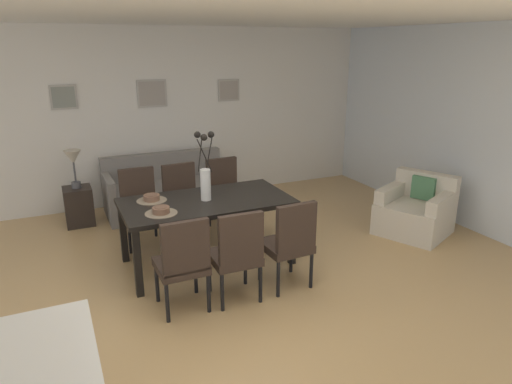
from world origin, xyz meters
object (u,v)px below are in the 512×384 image
object	(u,v)px
dining_chair_far_right	(182,197)
side_table	(79,206)
framed_picture_right	(229,90)
table_lamp	(73,161)
bowl_near_right	(152,197)
sofa	(168,191)
dining_chair_far_left	(237,252)
dining_chair_near_left	(183,260)
armchair	(416,211)
framed_picture_left	(64,97)
dining_table	(206,206)
dining_chair_mid_left	(290,240)
centerpiece_vase	(205,175)
dining_chair_mid_right	(225,190)
bowl_near_left	(161,210)
framed_picture_center	(152,93)
dining_chair_near_right	(140,203)

from	to	relation	value
dining_chair_far_right	side_table	distance (m)	1.54
framed_picture_right	table_lamp	bearing A→B (deg)	-166.89
bowl_near_right	sofa	xyz separation A→B (m)	(0.58, 1.68, -0.50)
dining_chair_far_left	bowl_near_right	size ratio (longest dim) A/B	5.41
dining_chair_near_left	dining_chair_far_left	xyz separation A→B (m)	(0.50, -0.04, 0.00)
armchair	framed_picture_left	xyz separation A→B (m)	(-3.93, 2.66, 1.37)
dining_table	dining_chair_near_left	xyz separation A→B (m)	(-0.51, -0.86, -0.15)
dining_chair_mid_left	centerpiece_vase	world-z (taller)	centerpiece_vase
bowl_near_right	sofa	world-z (taller)	bowl_near_right
centerpiece_vase	dining_chair_mid_left	bearing A→B (deg)	-57.31
dining_chair_far_left	table_lamp	world-z (taller)	table_lamp
table_lamp	dining_table	bearing A→B (deg)	-56.30
dining_chair_mid_right	framed_picture_right	xyz separation A→B (m)	(0.64, 1.46, 1.14)
dining_chair_near_left	bowl_near_left	size ratio (longest dim) A/B	5.41
centerpiece_vase	framed_picture_left	distance (m)	2.73
dining_table	table_lamp	world-z (taller)	table_lamp
armchair	table_lamp	bearing A→B (deg)	151.97
table_lamp	framed_picture_center	world-z (taller)	framed_picture_center
dining_chair_far_right	framed_picture_center	world-z (taller)	framed_picture_center
dining_chair_far_right	dining_chair_near_left	bearing A→B (deg)	-105.74
dining_chair_near_left	dining_chair_near_right	bearing A→B (deg)	91.53
dining_chair_near_left	sofa	bearing A→B (deg)	78.65
dining_table	armchair	size ratio (longest dim) A/B	1.70
dining_chair_near_left	armchair	distance (m)	3.30
dining_chair_near_left	centerpiece_vase	world-z (taller)	centerpiece_vase
dining_chair_near_left	dining_table	bearing A→B (deg)	59.08
framed_picture_right	dining_chair_mid_left	bearing A→B (deg)	-101.29
dining_chair_far_right	bowl_near_left	distance (m)	1.22
sofa	framed_picture_center	size ratio (longest dim) A/B	4.13
dining_chair_far_left	side_table	distance (m)	2.97
dining_table	centerpiece_vase	distance (m)	0.36
dining_chair_near_left	sofa	distance (m)	2.81
side_table	dining_table	bearing A→B (deg)	-56.30
sofa	armchair	xyz separation A→B (m)	(2.69, -2.18, 0.01)
bowl_near_right	side_table	world-z (taller)	bowl_near_right
dining_chair_far_left	armchair	distance (m)	2.81
dining_chair_near_left	bowl_near_right	size ratio (longest dim) A/B	5.41
side_table	framed_picture_right	xyz separation A→B (m)	(2.41, 0.56, 1.39)
dining_chair_far_right	bowl_near_left	world-z (taller)	dining_chair_far_right
dining_chair_far_right	side_table	bearing A→B (deg)	141.03
dining_chair_far_right	centerpiece_vase	size ratio (longest dim) A/B	1.25
bowl_near_right	framed_picture_right	distance (m)	2.91
dining_table	framed_picture_right	xyz separation A→B (m)	(1.21, 2.37, 0.99)
dining_chair_far_left	dining_chair_mid_right	size ratio (longest dim) A/B	1.00
framed_picture_right	side_table	bearing A→B (deg)	-166.89
dining_chair_mid_left	armchair	xyz separation A→B (m)	(2.17, 0.58, -0.23)
dining_chair_near_right	dining_chair_far_left	xyz separation A→B (m)	(0.55, -1.75, 0.00)
dining_chair_near_left	dining_chair_mid_left	world-z (taller)	same
sofa	framed_picture_right	bearing A→B (deg)	22.45
dining_chair_far_left	dining_chair_mid_left	xyz separation A→B (m)	(0.57, 0.02, 0.00)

